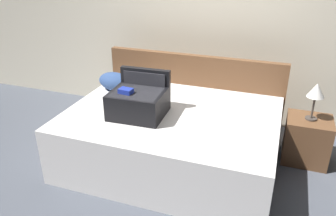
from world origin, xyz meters
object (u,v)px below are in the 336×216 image
Objects in this scene: bed at (172,138)px; nightstand at (307,140)px; pillow_near_headboard at (115,82)px; table_lamp at (316,92)px; hard_case_large at (139,101)px.

bed reaches higher than nightstand.
table_lamp is (2.08, 0.16, 0.10)m from pillow_near_headboard.
hard_case_large is (-0.29, -0.14, 0.43)m from bed.
table_lamp reaches higher than nightstand.
pillow_near_headboard is (-0.50, 0.48, -0.04)m from hard_case_large.
bed is 4.27× the size of nightstand.
table_lamp is at bearing 4.38° from pillow_near_headboard.
hard_case_large is at bearing -153.61° from bed.
table_lamp is at bearing 21.17° from bed.
hard_case_large is 1.09× the size of nightstand.
table_lamp is (1.58, 0.64, 0.05)m from hard_case_large.
pillow_near_headboard is at bearing 156.51° from bed.
pillow_near_headboard is at bearing -175.62° from table_lamp.
hard_case_large is at bearing -157.85° from table_lamp.
hard_case_large reaches higher than pillow_near_headboard.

